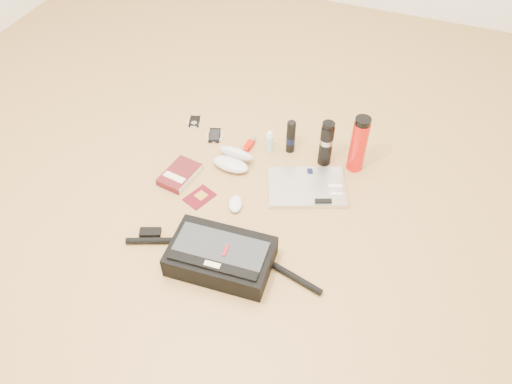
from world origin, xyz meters
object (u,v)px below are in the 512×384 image
book (180,175)px  thermos_black (326,143)px  thermos_red (358,144)px  laptop (307,187)px  messenger_bag (220,256)px

book → thermos_black: size_ratio=0.89×
book → thermos_red: (0.73, 0.36, 0.13)m
book → thermos_black: (0.59, 0.34, 0.10)m
laptop → thermos_black: size_ratio=1.73×
thermos_black → thermos_red: bearing=7.5°
laptop → thermos_red: bearing=31.0°
thermos_red → book: bearing=-154.1°
messenger_bag → thermos_red: 0.82m
book → thermos_red: size_ratio=0.73×
book → thermos_black: bearing=38.5°
laptop → book: bearing=172.2°
messenger_bag → book: bearing=131.1°
laptop → thermos_red: (0.16, 0.22, 0.13)m
thermos_red → laptop: bearing=-127.3°
messenger_bag → thermos_black: bearing=69.0°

